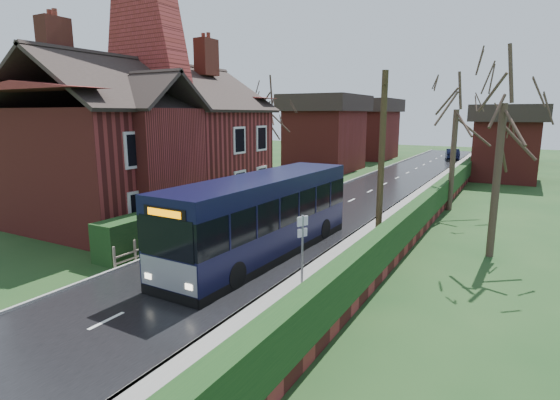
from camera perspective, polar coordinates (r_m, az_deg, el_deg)
The scene contains 18 objects.
ground at distance 17.70m, azimuth -6.47°, elevation -7.81°, with size 140.00×140.00×0.00m, color #2A471E.
road at distance 26.17m, azimuth 6.34°, elevation -1.53°, with size 6.00×100.00×0.02m, color black.
pavement at distance 24.87m, azimuth 15.41°, elevation -2.40°, with size 2.50×100.00×0.14m, color slate.
kerb_right at distance 25.17m, azimuth 12.76°, elevation -2.12°, with size 0.12×100.00×0.14m, color gray.
kerb_left at distance 27.45m, azimuth 0.47°, elevation -0.78°, with size 0.12×100.00×0.10m, color gray.
front_hedge at distance 23.61m, azimuth -7.18°, elevation -0.98°, with size 1.20×16.00×1.60m, color black.
picket_fence at distance 23.26m, azimuth -5.67°, elevation -2.02°, with size 0.10×16.00×0.90m, color tan, non-canonical shape.
right_wall_hedge at distance 24.37m, azimuth 19.06°, elevation -0.60°, with size 0.60×50.00×1.80m.
brick_house at distance 26.12m, azimuth -16.34°, elevation 7.75°, with size 9.30×14.60×10.30m.
bus at distance 17.77m, azimuth -2.27°, elevation -2.21°, with size 2.79×10.88×3.28m.
car_silver at distance 26.78m, azimuth 2.47°, elevation 0.44°, with size 1.77×4.41×1.50m, color #B0AFB4.
car_green at distance 22.14m, azimuth -6.85°, elevation -2.06°, with size 1.95×4.81×1.39m, color black.
car_distant at distance 59.66m, azimuth 21.58°, elevation 5.58°, with size 1.51×4.32×1.42m, color black.
bus_stop_sign at distance 13.83m, azimuth 2.94°, elevation -5.64°, with size 0.22×0.38×2.64m.
telegraph_pole at distance 18.32m, azimuth 13.09°, elevation 4.69°, with size 0.35×0.94×7.43m.
tree_right_near at distance 19.21m, azimuth 27.34°, elevation 12.42°, with size 4.07×4.07×8.78m.
tree_right_far at distance 27.94m, azimuth 22.13°, elevation 11.74°, with size 4.44×4.44×8.57m.
tree_house_side at distance 36.61m, azimuth -1.29°, elevation 13.11°, with size 4.11×4.11×9.33m.
Camera 1 is at (9.82, -13.57, 5.75)m, focal length 28.00 mm.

